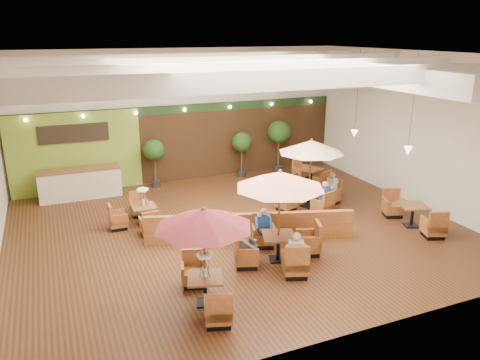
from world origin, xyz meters
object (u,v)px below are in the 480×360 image
diner_0 (296,250)px  diner_3 (323,195)px  table_1 (280,200)px  booth_divider (250,227)px  topiary_2 (279,134)px  table_5 (311,177)px  diner_1 (263,223)px  table_4 (412,216)px  topiary_0 (154,152)px  table_3 (138,213)px  topiary_1 (242,144)px  table_0 (204,231)px  table_2 (311,161)px  diner_4 (331,184)px  service_counter (80,184)px  diner_2 (246,242)px

diner_0 → diner_3: bearing=72.0°
table_1 → booth_divider: bearing=116.8°
topiary_2 → booth_divider: bearing=-123.8°
table_5 → diner_1: (-4.40, -4.61, 0.40)m
table_4 → table_5: bearing=117.4°
topiary_0 → diner_0: bearing=-79.0°
table_3 → topiary_1: 6.57m
table_0 → table_2: (5.53, 4.61, -0.12)m
diner_4 → diner_3: bearing=123.6°
diner_1 → topiary_0: bearing=-56.8°
table_4 → topiary_1: size_ratio=1.34×
service_counter → diner_0: bearing=-61.3°
table_2 → diner_2: (-3.92, -3.31, -1.00)m
table_5 → diner_2: size_ratio=3.32×
booth_divider → table_3: bearing=157.8°
table_1 → table_4: (5.16, 0.45, -1.44)m
diner_0 → diner_2: diner_0 is taller
diner_1 → table_2: bearing=-122.5°
table_1 → topiary_0: bearing=121.3°
diner_0 → table_2: bearing=78.8°
diner_1 → diner_4: bearing=-129.8°
table_2 → topiary_2: 4.50m
topiary_2 → diner_1: (-3.94, -6.73, -1.03)m
booth_divider → table_3: table_3 is taller
service_counter → diner_2: diner_2 is taller
table_2 → topiary_0: bearing=119.0°
table_4 → topiary_0: topiary_0 is taller
table_2 → table_3: size_ratio=1.16×
topiary_2 → diner_2: topiary_2 is taller
table_3 → table_1: bearing=-51.8°
table_2 → diner_4: size_ratio=3.54×
diner_0 → table_3: bearing=146.1°
booth_divider → table_4: size_ratio=2.41×
service_counter → topiary_2: size_ratio=1.27×
service_counter → topiary_0: topiary_0 is taller
topiary_2 → diner_1: topiary_2 is taller
booth_divider → topiary_2: size_ratio=2.70×
booth_divider → diner_0: diner_0 is taller
diner_2 → topiary_2: bearing=175.7°
table_4 → topiary_1: topiary_1 is taller
table_1 → diner_1: table_1 is taller
diner_0 → diner_4: (3.88, 4.28, -0.02)m
table_3 → diner_4: table_3 is taller
topiary_1 → diner_4: 4.78m
topiary_1 → table_2: bearing=-79.6°
table_3 → diner_1: (3.15, -2.98, 0.29)m
table_0 → topiary_0: table_0 is taller
table_4 → table_0: bearing=-148.2°
booth_divider → diner_0: (0.21, -2.46, 0.32)m
table_3 → topiary_2: 8.14m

